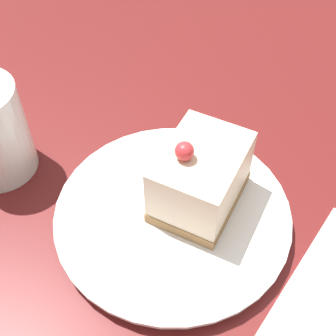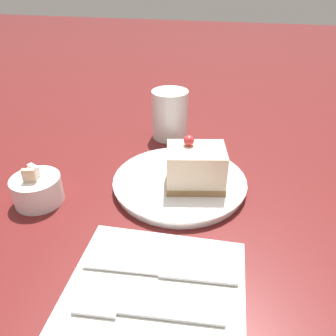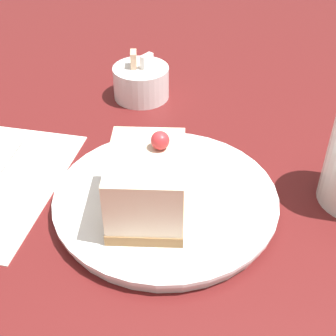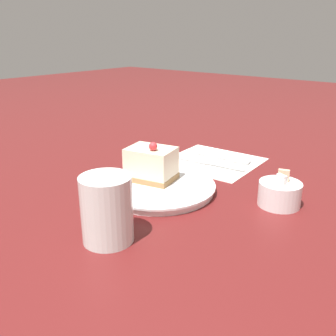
{
  "view_description": "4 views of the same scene",
  "coord_description": "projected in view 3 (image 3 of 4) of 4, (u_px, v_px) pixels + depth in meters",
  "views": [
    {
      "loc": [
        -0.19,
        0.24,
        0.38
      ],
      "look_at": [
        -0.01,
        0.02,
        0.05
      ],
      "focal_mm": 50.0,
      "sensor_mm": 36.0,
      "label": 1
    },
    {
      "loc": [
        -0.48,
        -0.05,
        0.33
      ],
      "look_at": [
        -0.04,
        0.05,
        0.05
      ],
      "focal_mm": 35.0,
      "sensor_mm": 36.0,
      "label": 2
    },
    {
      "loc": [
        0.07,
        -0.31,
        0.33
      ],
      "look_at": [
        -0.02,
        0.02,
        0.06
      ],
      "focal_mm": 50.0,
      "sensor_mm": 36.0,
      "label": 3
    },
    {
      "loc": [
        0.5,
        0.49,
        0.3
      ],
      "look_at": [
        -0.04,
        0.05,
        0.05
      ],
      "focal_mm": 40.0,
      "sensor_mm": 36.0,
      "label": 4
    }
  ],
  "objects": [
    {
      "name": "plate",
      "position": [
        166.0,
        199.0,
        0.48
      ],
      "size": [
        0.23,
        0.23,
        0.02
      ],
      "color": "white",
      "rests_on": "ground_plane"
    },
    {
      "name": "cake_slice",
      "position": [
        147.0,
        184.0,
        0.43
      ],
      "size": [
        0.09,
        0.11,
        0.08
      ],
      "rotation": [
        0.0,
        0.0,
        0.22
      ],
      "color": "#9E7547",
      "rests_on": "plate"
    },
    {
      "name": "sugar_bowl",
      "position": [
        141.0,
        82.0,
        0.65
      ],
      "size": [
        0.08,
        0.08,
        0.07
      ],
      "color": "white",
      "rests_on": "ground_plane"
    },
    {
      "name": "ground_plane",
      "position": [
        180.0,
        235.0,
        0.45
      ],
      "size": [
        4.0,
        4.0,
        0.0
      ],
      "primitive_type": "plane",
      "color": "#5B1919"
    }
  ]
}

